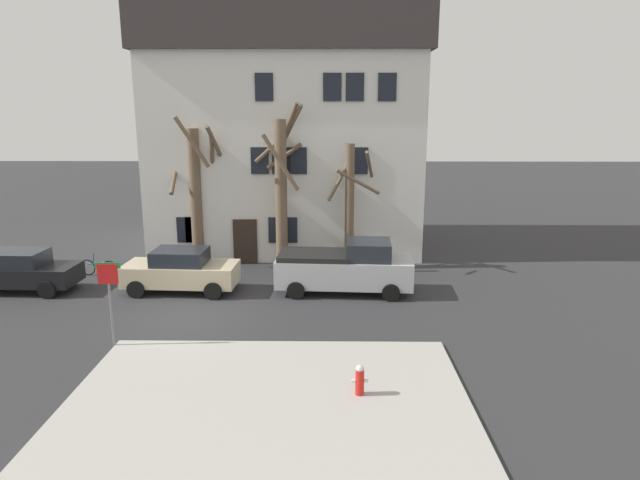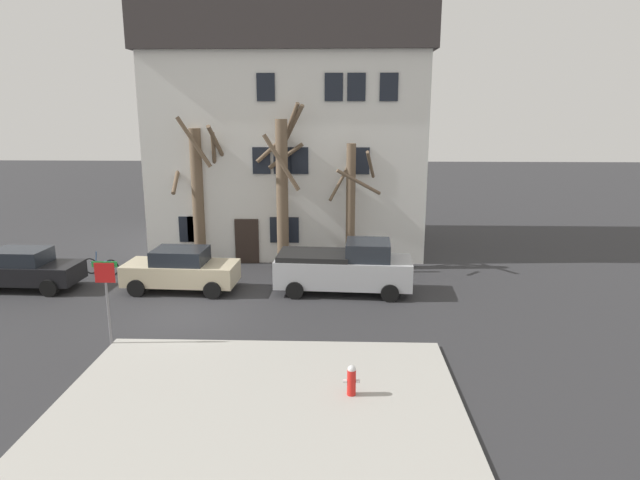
{
  "view_description": "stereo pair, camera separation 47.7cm",
  "coord_description": "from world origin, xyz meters",
  "px_view_note": "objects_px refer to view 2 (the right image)",
  "views": [
    {
      "loc": [
        4.83,
        -18.05,
        7.03
      ],
      "look_at": [
        4.57,
        3.93,
        1.85
      ],
      "focal_mm": 31.06,
      "sensor_mm": 36.0,
      "label": 1
    },
    {
      "loc": [
        5.31,
        -18.04,
        7.03
      ],
      "look_at": [
        4.57,
        3.93,
        1.85
      ],
      "focal_mm": 31.06,
      "sensor_mm": 36.0,
      "label": 2
    }
  ],
  "objects_px": {
    "tree_bare_near": "(199,190)",
    "tree_bare_mid": "(283,187)",
    "car_black_sedan": "(22,269)",
    "street_sign_pole": "(106,288)",
    "building_main": "(290,130)",
    "tree_bare_far": "(351,201)",
    "fire_hydrant": "(352,380)",
    "pickup_truck_silver": "(345,267)",
    "car_beige_sedan": "(181,270)",
    "bicycle_leaning": "(101,266)"
  },
  "relations": [
    {
      "from": "building_main",
      "to": "car_black_sedan",
      "type": "xyz_separation_m",
      "value": [
        -10.16,
        -8.13,
        -5.2
      ]
    },
    {
      "from": "fire_hydrant",
      "to": "pickup_truck_silver",
      "type": "bearing_deg",
      "value": 90.61
    },
    {
      "from": "fire_hydrant",
      "to": "bicycle_leaning",
      "type": "bearing_deg",
      "value": 135.91
    },
    {
      "from": "building_main",
      "to": "tree_bare_near",
      "type": "distance_m",
      "value": 6.17
    },
    {
      "from": "building_main",
      "to": "street_sign_pole",
      "type": "bearing_deg",
      "value": -107.94
    },
    {
      "from": "building_main",
      "to": "tree_bare_near",
      "type": "bearing_deg",
      "value": -133.94
    },
    {
      "from": "tree_bare_far",
      "to": "building_main",
      "type": "bearing_deg",
      "value": 122.82
    },
    {
      "from": "car_beige_sedan",
      "to": "pickup_truck_silver",
      "type": "distance_m",
      "value": 6.49
    },
    {
      "from": "tree_bare_mid",
      "to": "tree_bare_near",
      "type": "bearing_deg",
      "value": 168.84
    },
    {
      "from": "building_main",
      "to": "street_sign_pole",
      "type": "height_order",
      "value": "building_main"
    },
    {
      "from": "car_black_sedan",
      "to": "pickup_truck_silver",
      "type": "height_order",
      "value": "pickup_truck_silver"
    },
    {
      "from": "tree_bare_near",
      "to": "tree_bare_far",
      "type": "distance_m",
      "value": 7.0
    },
    {
      "from": "building_main",
      "to": "car_black_sedan",
      "type": "relative_size",
      "value": 2.93
    },
    {
      "from": "pickup_truck_silver",
      "to": "street_sign_pole",
      "type": "bearing_deg",
      "value": -142.75
    },
    {
      "from": "street_sign_pole",
      "to": "tree_bare_far",
      "type": "bearing_deg",
      "value": 49.73
    },
    {
      "from": "car_black_sedan",
      "to": "street_sign_pole",
      "type": "height_order",
      "value": "street_sign_pole"
    },
    {
      "from": "tree_bare_near",
      "to": "street_sign_pole",
      "type": "relative_size",
      "value": 2.52
    },
    {
      "from": "car_beige_sedan",
      "to": "bicycle_leaning",
      "type": "relative_size",
      "value": 2.6
    },
    {
      "from": "tree_bare_near",
      "to": "bicycle_leaning",
      "type": "bearing_deg",
      "value": -152.94
    },
    {
      "from": "tree_bare_near",
      "to": "bicycle_leaning",
      "type": "height_order",
      "value": "tree_bare_near"
    },
    {
      "from": "bicycle_leaning",
      "to": "street_sign_pole",
      "type": "bearing_deg",
      "value": -65.1
    },
    {
      "from": "tree_bare_mid",
      "to": "pickup_truck_silver",
      "type": "relative_size",
      "value": 1.36
    },
    {
      "from": "car_beige_sedan",
      "to": "fire_hydrant",
      "type": "relative_size",
      "value": 5.69
    },
    {
      "from": "building_main",
      "to": "tree_bare_mid",
      "type": "xyz_separation_m",
      "value": [
        0.04,
        -4.82,
        -2.3
      ]
    },
    {
      "from": "building_main",
      "to": "car_beige_sedan",
      "type": "xyz_separation_m",
      "value": [
        -3.72,
        -8.1,
        -5.16
      ]
    },
    {
      "from": "car_black_sedan",
      "to": "fire_hydrant",
      "type": "distance_m",
      "value": 15.44
    },
    {
      "from": "tree_bare_far",
      "to": "bicycle_leaning",
      "type": "distance_m",
      "value": 11.34
    },
    {
      "from": "car_black_sedan",
      "to": "car_beige_sedan",
      "type": "distance_m",
      "value": 6.44
    },
    {
      "from": "car_beige_sedan",
      "to": "street_sign_pole",
      "type": "bearing_deg",
      "value": -96.94
    },
    {
      "from": "tree_bare_mid",
      "to": "pickup_truck_silver",
      "type": "xyz_separation_m",
      "value": [
        2.72,
        -3.29,
        -2.71
      ]
    },
    {
      "from": "car_beige_sedan",
      "to": "bicycle_leaning",
      "type": "height_order",
      "value": "car_beige_sedan"
    },
    {
      "from": "pickup_truck_silver",
      "to": "bicycle_leaning",
      "type": "height_order",
      "value": "pickup_truck_silver"
    },
    {
      "from": "bicycle_leaning",
      "to": "tree_bare_mid",
      "type": "bearing_deg",
      "value": 8.97
    },
    {
      "from": "tree_bare_near",
      "to": "pickup_truck_silver",
      "type": "height_order",
      "value": "tree_bare_near"
    },
    {
      "from": "tree_bare_far",
      "to": "bicycle_leaning",
      "type": "height_order",
      "value": "tree_bare_far"
    },
    {
      "from": "building_main",
      "to": "car_black_sedan",
      "type": "distance_m",
      "value": 14.01
    },
    {
      "from": "car_beige_sedan",
      "to": "tree_bare_near",
      "type": "bearing_deg",
      "value": 92.43
    },
    {
      "from": "tree_bare_near",
      "to": "tree_bare_mid",
      "type": "height_order",
      "value": "tree_bare_mid"
    },
    {
      "from": "tree_bare_near",
      "to": "tree_bare_mid",
      "type": "distance_m",
      "value": 4.02
    },
    {
      "from": "tree_bare_near",
      "to": "pickup_truck_silver",
      "type": "xyz_separation_m",
      "value": [
        6.66,
        -4.06,
        -2.44
      ]
    },
    {
      "from": "building_main",
      "to": "tree_bare_mid",
      "type": "relative_size",
      "value": 1.83
    },
    {
      "from": "car_black_sedan",
      "to": "tree_bare_near",
      "type": "bearing_deg",
      "value": 33.14
    },
    {
      "from": "building_main",
      "to": "bicycle_leaning",
      "type": "relative_size",
      "value": 7.81
    },
    {
      "from": "tree_bare_mid",
      "to": "street_sign_pole",
      "type": "relative_size",
      "value": 2.74
    },
    {
      "from": "tree_bare_mid",
      "to": "tree_bare_far",
      "type": "distance_m",
      "value": 3.08
    },
    {
      "from": "tree_bare_far",
      "to": "street_sign_pole",
      "type": "height_order",
      "value": "tree_bare_far"
    },
    {
      "from": "car_black_sedan",
      "to": "street_sign_pole",
      "type": "distance_m",
      "value": 7.98
    },
    {
      "from": "building_main",
      "to": "pickup_truck_silver",
      "type": "height_order",
      "value": "building_main"
    },
    {
      "from": "bicycle_leaning",
      "to": "pickup_truck_silver",
      "type": "bearing_deg",
      "value": -10.88
    },
    {
      "from": "tree_bare_far",
      "to": "fire_hydrant",
      "type": "height_order",
      "value": "tree_bare_far"
    }
  ]
}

